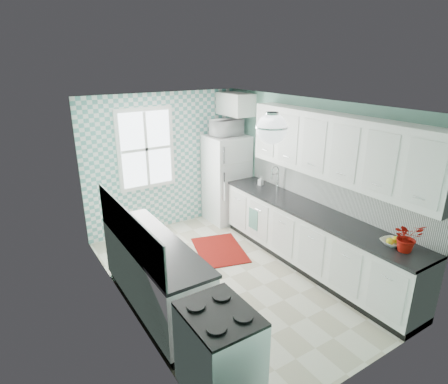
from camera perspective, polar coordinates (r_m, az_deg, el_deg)
floor at (r=5.68m, az=0.96°, el=-12.87°), size 3.00×4.40×0.02m
ceiling at (r=4.82m, az=1.14°, el=13.26°), size 3.00×4.40×0.02m
wall_back at (r=6.97m, az=-9.11°, el=4.53°), size 3.00×0.02×2.50m
wall_front at (r=3.67m, az=20.93°, el=-11.18°), size 3.00×0.02×2.50m
wall_left at (r=4.52m, az=-15.17°, el=-4.53°), size 0.02×4.40×2.50m
wall_right at (r=6.04m, az=13.06°, el=1.86°), size 0.02×4.40×2.50m
accent_wall at (r=6.95m, az=-9.04°, el=4.49°), size 3.00×0.01×2.50m
window at (r=6.73m, az=-11.81°, el=6.44°), size 1.04×0.05×1.44m
backsplash_right at (r=5.79m, az=15.66°, el=0.26°), size 0.02×3.60×0.51m
backsplash_left at (r=4.48m, az=-14.53°, el=-5.46°), size 0.02×2.15×0.51m
upper_cabinets_right at (r=5.36m, az=16.82°, el=6.47°), size 0.33×3.20×0.90m
upper_cabinet_fridge at (r=7.07m, az=1.66°, el=13.24°), size 0.40×0.74×0.40m
ceiling_light at (r=4.21m, az=7.27°, el=9.59°), size 0.34×0.34×0.35m
base_cabinets_right at (r=5.87m, az=13.08°, el=-7.11°), size 0.60×3.60×0.90m
countertop_right at (r=5.67m, az=13.34°, el=-2.91°), size 0.63×3.60×0.04m
base_cabinets_left at (r=4.92m, az=-10.53°, el=-12.63°), size 0.60×2.15×0.90m
countertop_left at (r=4.69m, az=-10.72°, el=-7.72°), size 0.63×2.15×0.04m
fridge at (r=7.25m, az=0.39°, el=2.03°), size 0.73×0.73×1.69m
stove at (r=3.79m, az=-0.70°, el=-23.18°), size 0.60×0.75×0.90m
sink at (r=6.38m, az=6.87°, el=0.18°), size 0.53×0.44×0.53m
rug at (r=6.37m, az=-0.67°, el=-8.82°), size 1.01×1.24×0.02m
dish_towel at (r=6.36m, az=4.49°, el=-4.15°), size 0.03×0.24×0.35m
fruit_bowl at (r=4.95m, az=24.20°, el=-7.02°), size 0.27×0.27×0.06m
potted_plant at (r=4.81m, az=26.16°, el=-6.18°), size 0.40×0.38×0.35m
soap_bottle at (r=6.59m, az=5.61°, el=1.73°), size 0.08×0.09×0.17m
microwave at (r=7.01m, az=0.41°, el=9.79°), size 0.57×0.40×0.30m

